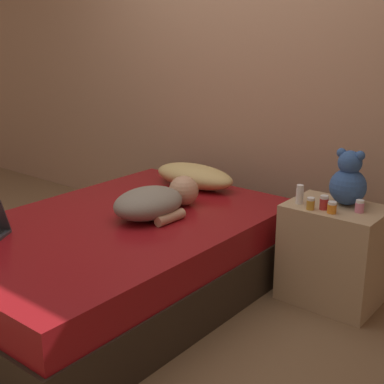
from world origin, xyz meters
TOP-DOWN VIEW (x-y plane):
  - ground_plane at (0.00, 0.00)m, footprint 12.00×12.00m
  - wall_back at (0.00, 1.30)m, footprint 8.00×0.06m
  - bed at (0.00, 0.00)m, footprint 1.35×2.04m
  - nightstand at (1.00, 0.75)m, footprint 0.54×0.39m
  - pillow at (-0.08, 0.81)m, footprint 0.62×0.29m
  - person_lying at (0.11, 0.21)m, footprint 0.36×0.63m
  - teddy_bear at (1.03, 0.81)m, footprint 0.21×0.21m
  - bottle_pink at (1.14, 0.73)m, footprint 0.05×0.05m
  - bottle_red at (0.97, 0.65)m, footprint 0.05×0.05m
  - bottle_orange at (1.03, 0.62)m, footprint 0.05×0.05m
  - bottle_amber at (0.91, 0.60)m, footprint 0.05×0.05m
  - bottle_white at (0.81, 0.66)m, footprint 0.04×0.04m

SIDE VIEW (x-z plane):
  - ground_plane at x=0.00m, z-range 0.00..0.00m
  - bed at x=0.00m, z-range 0.00..0.48m
  - nightstand at x=1.00m, z-range 0.00..0.58m
  - pillow at x=-0.08m, z-range 0.48..0.64m
  - person_lying at x=0.11m, z-range 0.47..0.66m
  - bottle_orange at x=1.03m, z-range 0.58..0.65m
  - bottle_amber at x=0.91m, z-range 0.58..0.65m
  - bottle_pink at x=1.14m, z-range 0.58..0.65m
  - bottle_red at x=0.97m, z-range 0.58..0.66m
  - bottle_white at x=0.81m, z-range 0.58..0.69m
  - teddy_bear at x=1.03m, z-range 0.56..0.88m
  - wall_back at x=0.00m, z-range 0.00..2.60m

